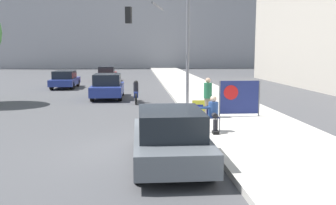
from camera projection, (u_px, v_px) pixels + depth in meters
ground_plane at (149, 153)px, 10.81m from camera, size 160.00×160.00×0.00m
sidewalk_curb at (199, 92)px, 25.92m from camera, size 4.29×90.00×0.17m
seated_protester at (213, 112)px, 12.78m from camera, size 0.94×0.77×1.24m
jogger_on_sidewalk at (208, 97)px, 15.58m from camera, size 0.34×0.34×1.65m
protest_banner at (239, 97)px, 15.83m from camera, size 1.77×0.06×1.51m
traffic_light_pole at (164, 34)px, 19.26m from camera, size 3.28×3.04×5.31m
parked_car_curbside at (170, 137)px, 9.65m from camera, size 1.85×4.35×1.46m
car_on_road_nearest at (108, 86)px, 23.13m from camera, size 1.84×4.39×1.52m
car_on_road_midblock at (65, 79)px, 29.49m from camera, size 1.77×4.22×1.38m
car_on_road_distant at (107, 74)px, 36.70m from camera, size 1.71×4.25×1.42m
motorcycle_on_road at (136, 93)px, 21.25m from camera, size 0.28×2.15×1.28m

